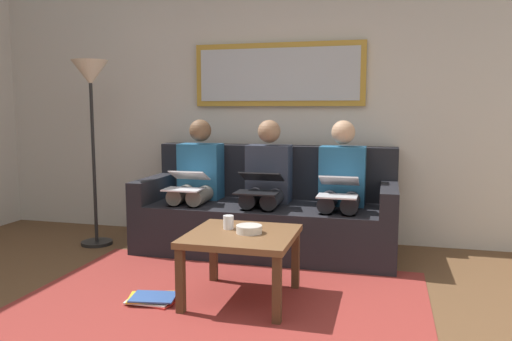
% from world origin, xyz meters
% --- Properties ---
extents(wall_rear, '(6.00, 0.12, 2.60)m').
position_xyz_m(wall_rear, '(0.00, -2.60, 1.30)').
color(wall_rear, beige).
rests_on(wall_rear, ground_plane).
extents(area_rug, '(2.60, 1.80, 0.01)m').
position_xyz_m(area_rug, '(0.00, -0.85, 0.00)').
color(area_rug, maroon).
rests_on(area_rug, ground_plane).
extents(couch, '(2.20, 0.90, 0.90)m').
position_xyz_m(couch, '(0.00, -2.12, 0.31)').
color(couch, black).
rests_on(couch, ground_plane).
extents(framed_mirror, '(1.60, 0.05, 0.58)m').
position_xyz_m(framed_mirror, '(0.00, -2.51, 1.55)').
color(framed_mirror, '#B7892D').
extents(coffee_table, '(0.68, 0.68, 0.45)m').
position_xyz_m(coffee_table, '(-0.11, -0.90, 0.39)').
color(coffee_table, brown).
rests_on(coffee_table, ground_plane).
extents(cup, '(0.07, 0.07, 0.09)m').
position_xyz_m(cup, '(0.00, -0.98, 0.49)').
color(cup, silver).
rests_on(cup, coffee_table).
extents(bowl, '(0.17, 0.17, 0.05)m').
position_xyz_m(bowl, '(-0.16, -0.91, 0.47)').
color(bowl, beige).
rests_on(bowl, coffee_table).
extents(person_left, '(0.38, 0.58, 1.14)m').
position_xyz_m(person_left, '(-0.64, -2.05, 0.61)').
color(person_left, '#235B84').
rests_on(person_left, couch).
extents(laptop_silver, '(0.31, 0.35, 0.16)m').
position_xyz_m(laptop_silver, '(-0.64, -1.81, 0.62)').
color(laptop_silver, silver).
extents(person_middle, '(0.38, 0.58, 1.14)m').
position_xyz_m(person_middle, '(0.00, -2.05, 0.61)').
color(person_middle, '#2D3342').
rests_on(person_middle, couch).
extents(laptop_black, '(0.35, 0.37, 0.16)m').
position_xyz_m(laptop_black, '(0.00, -1.82, 0.63)').
color(laptop_black, black).
extents(person_right, '(0.38, 0.58, 1.14)m').
position_xyz_m(person_right, '(0.64, -2.05, 0.61)').
color(person_right, '#235B84').
rests_on(person_right, couch).
extents(laptop_white, '(0.32, 0.35, 0.15)m').
position_xyz_m(laptop_white, '(0.64, -1.81, 0.62)').
color(laptop_white, white).
extents(magazine_stack, '(0.34, 0.27, 0.04)m').
position_xyz_m(magazine_stack, '(0.43, -0.71, 0.03)').
color(magazine_stack, red).
rests_on(magazine_stack, ground_plane).
extents(standing_lamp, '(0.32, 0.32, 1.66)m').
position_xyz_m(standing_lamp, '(1.55, -1.85, 1.37)').
color(standing_lamp, black).
rests_on(standing_lamp, ground_plane).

